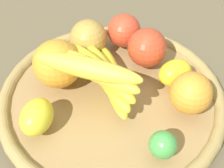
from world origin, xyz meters
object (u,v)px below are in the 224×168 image
Objects in this scene: lemon_0 at (37,117)px; banana_bunch at (100,73)px; orange_0 at (191,93)px; lemon_1 at (175,73)px; lime_0 at (163,145)px; orange_1 at (57,64)px; apple_1 at (124,30)px; apple_2 at (147,48)px; apple_0 at (88,38)px.

banana_bunch reaches higher than lemon_0.
lemon_1 is at bearing -31.45° from orange_0.
lemon_0 is at bearing 29.35° from lime_0.
lime_0 is at bearing -178.13° from orange_1.
banana_bunch is 2.91× the size of lemon_1.
apple_1 is at bearing -15.01° from orange_0.
banana_bunch is at bearing -9.09° from lime_0.
apple_2 is at bearing -5.04° from lemon_1.
apple_1 is at bearing -93.83° from orange_1.
apple_0 is 1.01× the size of orange_0.
apple_2 reaches higher than lemon_1.
apple_0 reaches higher than lemon_1.
apple_0 is at bearing -67.57° from lemon_0.
apple_1 is at bearing -7.93° from lemon_1.
lemon_0 is 0.95× the size of orange_0.
lemon_0 is at bearing 99.96° from apple_1.
lemon_0 is 0.24m from orange_0.
orange_0 is 0.10m from lime_0.
apple_2 is 1.73× the size of lime_0.
apple_1 is (0.14, -0.02, 0.01)m from lemon_1.
lime_0 is (-0.17, -0.09, -0.00)m from lemon_0.
lime_0 is (-0.14, 0.14, -0.02)m from apple_2.
apple_0 is 1.13× the size of lemon_1.
apple_0 and orange_0 have the same top height.
banana_bunch is at bearing 54.99° from lemon_1.
lime_0 is 0.64× the size of apple_1.
apple_2 reaches higher than apple_0.
orange_1 reaches higher than orange_0.
banana_bunch reaches higher than lime_0.
orange_0 is 1.06× the size of apple_1.
apple_0 is 0.11m from apple_2.
apple_0 is 0.11m from banana_bunch.
orange_0 is at bearing -149.13° from banana_bunch.
apple_2 reaches higher than orange_0.
apple_0 is at bearing 64.85° from apple_1.
orange_1 is (-0.02, 0.09, 0.01)m from apple_0.
lime_0 is at bearing 136.29° from apple_2.
lemon_1 is at bearing 172.07° from apple_1.
lemon_1 is (-0.17, -0.05, -0.01)m from apple_0.
orange_0 is 0.23m from orange_1.
banana_bunch is at bearing -156.82° from orange_1.
lemon_1 is at bearing 174.96° from apple_2.
apple_0 is at bearing -32.96° from banana_bunch.
lemon_0 reaches higher than lemon_1.
banana_bunch reaches higher than orange_0.
lime_0 is at bearing 160.84° from apple_0.
apple_2 is (-0.10, -0.05, 0.00)m from apple_0.
orange_1 is at bearing 28.18° from orange_0.
apple_1 reaches higher than lemon_0.
orange_0 is 1.66× the size of lime_0.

